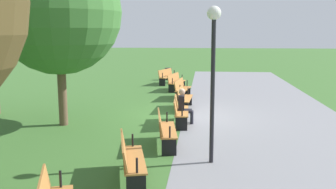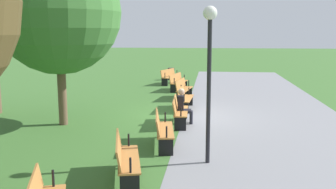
{
  "view_description": "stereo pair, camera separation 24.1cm",
  "coord_description": "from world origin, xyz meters",
  "views": [
    {
      "loc": [
        13.45,
        0.71,
        3.07
      ],
      "look_at": [
        0.0,
        -0.62,
        0.8
      ],
      "focal_mm": 39.8,
      "sensor_mm": 36.0,
      "label": 1
    },
    {
      "loc": [
        13.43,
        0.95,
        3.07
      ],
      "look_at": [
        0.0,
        -0.62,
        0.8
      ],
      "focal_mm": 39.8,
      "sensor_mm": 36.0,
      "label": 2
    }
  ],
  "objects": [
    {
      "name": "bench_5",
      "position": [
        3.7,
        -0.33,
        0.47
      ],
      "size": [
        1.84,
        0.72,
        0.89
      ],
      "rotation": [
        0.0,
        0.0,
        0.14
      ],
      "color": "#B27538",
      "rests_on": "ground"
    },
    {
      "name": "trash_bin",
      "position": [
        -10.57,
        -1.65,
        0.38
      ],
      "size": [
        0.44,
        0.44,
        0.77
      ],
      "primitive_type": "cylinder",
      "color": "black",
      "rests_on": "ground"
    },
    {
      "name": "ground_plane",
      "position": [
        0.0,
        0.0,
        0.0
      ],
      "size": [
        120.0,
        120.0,
        0.0
      ],
      "primitive_type": "plane",
      "color": "#3D6B2D"
    },
    {
      "name": "path_paving",
      "position": [
        0.0,
        2.9,
        0.0
      ],
      "size": [
        31.75,
        5.84,
        0.01
      ],
      "primitive_type": "cube",
      "color": "gray",
      "rests_on": "ground"
    },
    {
      "name": "bench_6",
      "position": [
        6.13,
        -0.8,
        0.47
      ],
      "size": [
        1.85,
        0.88,
        0.89
      ],
      "rotation": [
        0.0,
        0.0,
        0.24
      ],
      "color": "#B27538",
      "rests_on": "ground"
    },
    {
      "name": "tree_4",
      "position": [
        1.71,
        -3.96,
        3.7
      ],
      "size": [
        4.03,
        4.03,
        5.72
      ],
      "color": "brown",
      "rests_on": "ground"
    },
    {
      "name": "bench_2",
      "position": [
        -3.7,
        -0.33,
        0.47
      ],
      "size": [
        1.84,
        0.72,
        0.89
      ],
      "rotation": [
        0.0,
        0.0,
        -0.14
      ],
      "color": "#B27538",
      "rests_on": "ground"
    },
    {
      "name": "lamp_post",
      "position": [
        4.9,
        0.9,
        2.57
      ],
      "size": [
        0.32,
        0.32,
        3.65
      ],
      "color": "black",
      "rests_on": "ground"
    },
    {
      "name": "bench_1",
      "position": [
        -6.13,
        -0.8,
        0.47
      ],
      "size": [
        1.85,
        0.88,
        0.89
      ],
      "rotation": [
        0.0,
        0.0,
        -0.24
      ],
      "color": "#B27538",
      "rests_on": "ground"
    },
    {
      "name": "bench_4",
      "position": [
        1.24,
        -0.1,
        0.47
      ],
      "size": [
        1.81,
        0.56,
        0.89
      ],
      "rotation": [
        0.0,
        0.0,
        0.05
      ],
      "color": "#B27538",
      "rests_on": "ground"
    },
    {
      "name": "bench_0",
      "position": [
        -8.5,
        -1.5,
        0.47
      ],
      "size": [
        1.84,
        1.03,
        0.89
      ],
      "rotation": [
        0.0,
        0.0,
        -0.34
      ],
      "color": "#B27538",
      "rests_on": "ground"
    },
    {
      "name": "person_seated",
      "position": [
        1.1,
        0.04,
        0.64
      ],
      "size": [
        0.34,
        0.53,
        1.2
      ],
      "rotation": [
        0.0,
        0.0,
        0.05
      ],
      "color": "black",
      "rests_on": "ground"
    },
    {
      "name": "bench_3",
      "position": [
        -1.24,
        -0.1,
        0.47
      ],
      "size": [
        1.81,
        0.56,
        0.89
      ],
      "rotation": [
        0.0,
        0.0,
        -0.05
      ],
      "color": "#B27538",
      "rests_on": "ground"
    }
  ]
}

